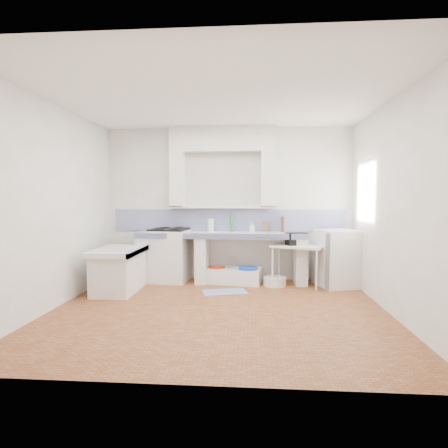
# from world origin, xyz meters

# --- Properties ---
(floor) EXTENTS (4.50, 4.50, 0.00)m
(floor) POSITION_xyz_m (0.00, 0.00, 0.00)
(floor) COLOR brown
(floor) RESTS_ON ground
(ceiling) EXTENTS (4.50, 4.50, 0.00)m
(ceiling) POSITION_xyz_m (0.00, 0.00, 2.80)
(ceiling) COLOR white
(ceiling) RESTS_ON ground
(wall_back) EXTENTS (4.50, 0.00, 4.50)m
(wall_back) POSITION_xyz_m (0.00, 2.00, 1.40)
(wall_back) COLOR white
(wall_back) RESTS_ON ground
(wall_front) EXTENTS (4.50, 0.00, 4.50)m
(wall_front) POSITION_xyz_m (0.00, -2.00, 1.40)
(wall_front) COLOR white
(wall_front) RESTS_ON ground
(wall_left) EXTENTS (0.00, 4.50, 4.50)m
(wall_left) POSITION_xyz_m (-2.25, 0.00, 1.40)
(wall_left) COLOR white
(wall_left) RESTS_ON ground
(wall_right) EXTENTS (0.00, 4.50, 4.50)m
(wall_right) POSITION_xyz_m (2.25, 0.00, 1.40)
(wall_right) COLOR white
(wall_right) RESTS_ON ground
(alcove_mass) EXTENTS (1.90, 0.25, 0.45)m
(alcove_mass) POSITION_xyz_m (-0.10, 1.88, 2.58)
(alcove_mass) COLOR white
(alcove_mass) RESTS_ON ground
(window_frame) EXTENTS (0.35, 0.86, 1.06)m
(window_frame) POSITION_xyz_m (2.42, 1.20, 1.60)
(window_frame) COLOR #341D10
(window_frame) RESTS_ON ground
(lace_valance) EXTENTS (0.01, 0.84, 0.24)m
(lace_valance) POSITION_xyz_m (2.28, 1.20, 1.98)
(lace_valance) COLOR white
(lace_valance) RESTS_ON ground
(counter_slab) EXTENTS (3.00, 0.60, 0.08)m
(counter_slab) POSITION_xyz_m (-0.10, 1.70, 0.86)
(counter_slab) COLOR white
(counter_slab) RESTS_ON ground
(counter_lip) EXTENTS (3.00, 0.04, 0.10)m
(counter_lip) POSITION_xyz_m (-0.10, 1.42, 0.86)
(counter_lip) COLOR navy
(counter_lip) RESTS_ON ground
(counter_pier_left) EXTENTS (0.20, 0.55, 0.82)m
(counter_pier_left) POSITION_xyz_m (-1.50, 1.70, 0.41)
(counter_pier_left) COLOR white
(counter_pier_left) RESTS_ON ground
(counter_pier_mid) EXTENTS (0.20, 0.55, 0.82)m
(counter_pier_mid) POSITION_xyz_m (-0.45, 1.70, 0.41)
(counter_pier_mid) COLOR white
(counter_pier_mid) RESTS_ON ground
(counter_pier_right) EXTENTS (0.20, 0.55, 0.82)m
(counter_pier_right) POSITION_xyz_m (1.30, 1.70, 0.41)
(counter_pier_right) COLOR white
(counter_pier_right) RESTS_ON ground
(peninsula_top) EXTENTS (0.70, 1.10, 0.08)m
(peninsula_top) POSITION_xyz_m (-1.70, 0.90, 0.66)
(peninsula_top) COLOR white
(peninsula_top) RESTS_ON ground
(peninsula_base) EXTENTS (0.60, 1.00, 0.62)m
(peninsula_base) POSITION_xyz_m (-1.70, 0.90, 0.31)
(peninsula_base) COLOR white
(peninsula_base) RESTS_ON ground
(peninsula_lip) EXTENTS (0.04, 1.10, 0.10)m
(peninsula_lip) POSITION_xyz_m (-1.37, 0.90, 0.66)
(peninsula_lip) COLOR navy
(peninsula_lip) RESTS_ON ground
(backsplash) EXTENTS (4.27, 0.03, 0.40)m
(backsplash) POSITION_xyz_m (0.00, 1.99, 1.10)
(backsplash) COLOR navy
(backsplash) RESTS_ON ground
(stove) EXTENTS (0.71, 0.70, 0.93)m
(stove) POSITION_xyz_m (-1.05, 1.72, 0.47)
(stove) COLOR white
(stove) RESTS_ON ground
(sink) EXTENTS (1.06, 0.69, 0.24)m
(sink) POSITION_xyz_m (0.12, 1.68, 0.12)
(sink) COLOR white
(sink) RESTS_ON ground
(side_table) EXTENTS (0.96, 0.75, 0.04)m
(side_table) POSITION_xyz_m (1.22, 1.50, 0.35)
(side_table) COLOR white
(side_table) RESTS_ON ground
(fridge) EXTENTS (0.78, 0.78, 0.97)m
(fridge) POSITION_xyz_m (1.91, 1.54, 0.49)
(fridge) COLOR white
(fridge) RESTS_ON ground
(bucket_red) EXTENTS (0.30, 0.30, 0.28)m
(bucket_red) POSITION_xyz_m (-0.18, 1.67, 0.14)
(bucket_red) COLOR red
(bucket_red) RESTS_ON ground
(bucket_orange) EXTENTS (0.31, 0.31, 0.24)m
(bucket_orange) POSITION_xyz_m (0.13, 1.58, 0.12)
(bucket_orange) COLOR red
(bucket_orange) RESTS_ON ground
(bucket_blue) EXTENTS (0.34, 0.34, 0.31)m
(bucket_blue) POSITION_xyz_m (0.37, 1.56, 0.15)
(bucket_blue) COLOR blue
(bucket_blue) RESTS_ON ground
(basin_white) EXTENTS (0.45, 0.45, 0.15)m
(basin_white) POSITION_xyz_m (0.84, 1.49, 0.08)
(basin_white) COLOR white
(basin_white) RESTS_ON ground
(water_bottle_a) EXTENTS (0.10, 0.10, 0.29)m
(water_bottle_a) POSITION_xyz_m (-0.05, 1.82, 0.15)
(water_bottle_a) COLOR silver
(water_bottle_a) RESTS_ON ground
(water_bottle_b) EXTENTS (0.09, 0.09, 0.28)m
(water_bottle_b) POSITION_xyz_m (0.19, 1.83, 0.14)
(water_bottle_b) COLOR silver
(water_bottle_b) RESTS_ON ground
(black_bag) EXTENTS (0.38, 0.29, 0.21)m
(black_bag) POSITION_xyz_m (1.21, 1.53, 0.81)
(black_bag) COLOR black
(black_bag) RESTS_ON side_table
(green_bottle_a) EXTENTS (0.08, 0.08, 0.33)m
(green_bottle_a) POSITION_xyz_m (0.08, 1.85, 1.06)
(green_bottle_a) COLOR #2D6D44
(green_bottle_a) RESTS_ON counter_slab
(green_bottle_b) EXTENTS (0.09, 0.09, 0.32)m
(green_bottle_b) POSITION_xyz_m (0.07, 1.85, 1.06)
(green_bottle_b) COLOR #2D6D44
(green_bottle_b) RESTS_ON counter_slab
(knife_block) EXTENTS (0.11, 0.10, 0.18)m
(knife_block) POSITION_xyz_m (0.69, 1.85, 0.99)
(knife_block) COLOR brown
(knife_block) RESTS_ON counter_slab
(cutting_board) EXTENTS (0.05, 0.21, 0.28)m
(cutting_board) POSITION_xyz_m (1.00, 1.85, 1.04)
(cutting_board) COLOR brown
(cutting_board) RESTS_ON counter_slab
(paper_towel) EXTENTS (0.15, 0.15, 0.23)m
(paper_towel) POSITION_xyz_m (-0.31, 1.85, 1.02)
(paper_towel) COLOR white
(paper_towel) RESTS_ON counter_slab
(soap_bottle) EXTENTS (0.10, 0.10, 0.18)m
(soap_bottle) POSITION_xyz_m (0.44, 1.85, 0.99)
(soap_bottle) COLOR white
(soap_bottle) RESTS_ON counter_slab
(rug) EXTENTS (0.78, 0.56, 0.01)m
(rug) POSITION_xyz_m (0.01, 0.97, 0.01)
(rug) COLOR #2B3595
(rug) RESTS_ON ground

